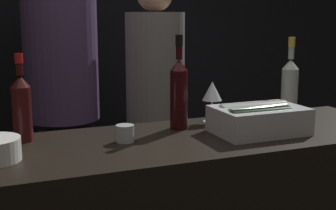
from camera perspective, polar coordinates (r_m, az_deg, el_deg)
The scene contains 10 objects.
wall_back_chalkboard at distance 3.85m, azimuth -12.90°, elevation 10.31°, with size 6.40×0.06×2.80m.
ice_bin_with_bottles at distance 1.80m, azimuth 10.95°, elevation -1.57°, with size 0.34×0.23×0.11m.
wine_glass at distance 1.95m, azimuth 5.40°, elevation 1.55°, with size 0.08×0.08×0.17m.
candle_votive at distance 1.66m, azimuth -5.26°, elevation -3.47°, with size 0.06×0.06×0.06m.
rose_wine_bottle at distance 2.18m, azimuth 14.61°, elevation 2.53°, with size 0.07×0.07×0.35m.
red_wine_bottle_tall at distance 1.72m, azimuth -17.42°, elevation -0.08°, with size 0.07×0.07×0.31m.
red_wine_bottle_black_foil at distance 1.82m, azimuth 1.34°, elevation 1.68°, with size 0.07×0.07×0.37m.
person_in_hoodie at distance 3.20m, azimuth -12.55°, elevation 3.39°, with size 0.39×0.39×1.83m.
person_blond_tee at distance 2.74m, azimuth -1.56°, elevation 0.35°, with size 0.34×0.34×1.65m.
person_grey_polo at distance 2.68m, azimuth -12.77°, elevation 1.82°, with size 0.41×0.41×1.82m.
Camera 1 is at (-0.63, -1.24, 1.43)m, focal length 50.00 mm.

